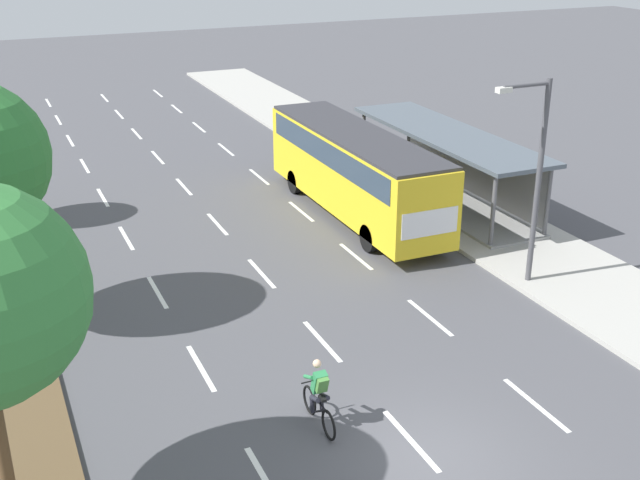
# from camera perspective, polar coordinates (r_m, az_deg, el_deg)

# --- Properties ---
(ground_plane) EXTENTS (140.00, 140.00, 0.00)m
(ground_plane) POSITION_cam_1_polar(r_m,az_deg,el_deg) (18.29, 7.64, -15.22)
(ground_plane) COLOR #4C4C51
(sidewalk_right) EXTENTS (4.50, 52.00, 0.15)m
(sidewalk_right) POSITION_cam_1_polar(r_m,az_deg,el_deg) (38.11, 4.08, 5.50)
(sidewalk_right) COLOR #ADAAA3
(sidewalk_right) RESTS_ON ground
(lane_divider_left) EXTENTS (0.14, 47.08, 0.01)m
(lane_divider_left) POSITION_cam_1_polar(r_m,az_deg,el_deg) (32.49, -14.56, 1.65)
(lane_divider_left) COLOR white
(lane_divider_left) RESTS_ON ground
(lane_divider_center) EXTENTS (0.14, 47.08, 0.01)m
(lane_divider_center) POSITION_cam_1_polar(r_m,az_deg,el_deg) (33.15, -8.62, 2.55)
(lane_divider_center) COLOR white
(lane_divider_center) RESTS_ON ground
(lane_divider_right) EXTENTS (0.14, 47.08, 0.01)m
(lane_divider_right) POSITION_cam_1_polar(r_m,az_deg,el_deg) (34.16, -2.97, 3.38)
(lane_divider_right) COLOR white
(lane_divider_right) RESTS_ON ground
(bus_shelter) EXTENTS (2.90, 10.90, 2.86)m
(bus_shelter) POSITION_cam_1_polar(r_m,az_deg,el_deg) (32.89, 9.38, 5.77)
(bus_shelter) COLOR gray
(bus_shelter) RESTS_ON sidewalk_right
(bus) EXTENTS (2.54, 11.29, 3.37)m
(bus) POSITION_cam_1_polar(r_m,az_deg,el_deg) (30.95, 2.49, 5.38)
(bus) COLOR yellow
(bus) RESTS_ON ground
(cyclist) EXTENTS (0.46, 1.82, 1.71)m
(cyclist) POSITION_cam_1_polar(r_m,az_deg,el_deg) (18.66, -0.08, -11.16)
(cyclist) COLOR black
(cyclist) RESTS_ON ground
(streetlight) EXTENTS (1.91, 0.24, 6.50)m
(streetlight) POSITION_cam_1_polar(r_m,az_deg,el_deg) (25.14, 15.15, 4.92)
(streetlight) COLOR #4C4C51
(streetlight) RESTS_ON sidewalk_right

